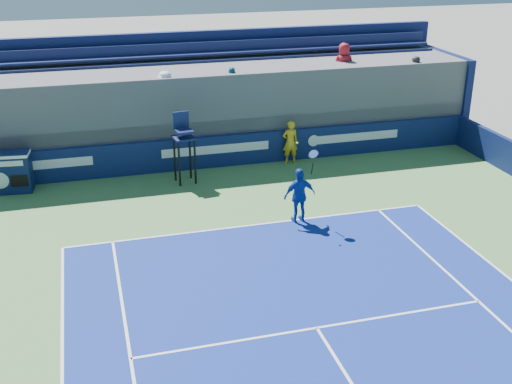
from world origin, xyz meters
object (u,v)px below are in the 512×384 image
object	(u,v)px
match_clock	(11,171)
umpire_chair	(184,140)
ball_person	(290,142)
tennis_player	(300,195)

from	to	relation	value
match_clock	umpire_chair	world-z (taller)	umpire_chair
ball_person	tennis_player	distance (m)	5.19
ball_person	tennis_player	xyz separation A→B (m)	(-1.36, -5.00, 0.04)
ball_person	umpire_chair	xyz separation A→B (m)	(-4.13, -0.88, 0.70)
match_clock	tennis_player	size ratio (longest dim) A/B	0.54
ball_person	umpire_chair	bearing A→B (deg)	13.11
umpire_chair	tennis_player	world-z (taller)	tennis_player
ball_person	match_clock	size ratio (longest dim) A/B	1.16
umpire_chair	tennis_player	distance (m)	5.01
ball_person	match_clock	xyz separation A→B (m)	(-9.87, -0.20, -0.08)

